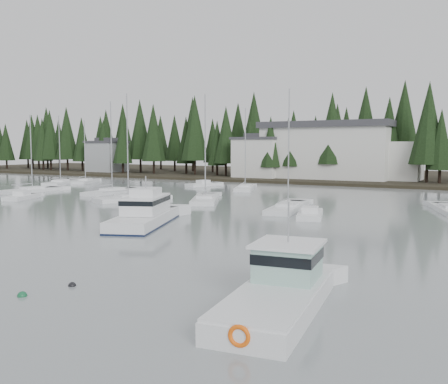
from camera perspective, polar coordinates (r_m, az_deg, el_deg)
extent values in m
cube|color=black|center=(111.85, 16.35, 1.61)|extent=(240.00, 54.00, 1.00)
cube|color=silver|center=(100.44, 4.00, 3.85)|extent=(9.00, 7.00, 7.50)
cube|color=#38383D|center=(100.43, 4.01, 6.13)|extent=(9.54, 7.42, 0.50)
cube|color=#38383D|center=(100.44, 4.02, 6.48)|extent=(4.95, 3.85, 0.80)
cube|color=#999EA0|center=(125.73, -13.23, 3.89)|extent=(8.00, 7.00, 7.00)
cube|color=#38383D|center=(125.71, -13.27, 5.60)|extent=(8.48, 7.42, 0.50)
cube|color=#38383D|center=(125.71, -13.27, 5.87)|extent=(4.40, 3.85, 0.80)
cube|color=silver|center=(98.47, 11.64, 4.46)|extent=(24.00, 10.00, 10.00)
cube|color=#38383D|center=(98.56, 11.70, 7.54)|extent=(25.00, 11.00, 1.20)
cube|color=silver|center=(97.54, 18.73, 3.40)|extent=(10.00, 8.00, 7.00)
cube|color=white|center=(42.98, -9.09, -3.52)|extent=(7.15, 11.53, 1.61)
cube|color=#0E1732|center=(43.00, -9.08, -3.68)|extent=(7.20, 11.60, 0.22)
cube|color=white|center=(43.30, -8.90, -1.38)|extent=(4.67, 6.36, 1.46)
cube|color=black|center=(43.26, -8.91, -0.92)|extent=(4.76, 6.44, 0.40)
cube|color=white|center=(43.19, -8.92, 0.01)|extent=(2.94, 3.41, 0.65)
cylinder|color=#A5A8AD|center=(43.12, -8.93, 1.07)|extent=(0.10, 0.10, 1.10)
cube|color=white|center=(20.67, 6.02, -13.22)|extent=(4.19, 9.11, 1.43)
cube|color=white|center=(20.44, 6.04, -11.17)|extent=(4.10, 8.93, 0.13)
cube|color=#93C1B4|center=(21.89, 7.32, -8.00)|extent=(2.84, 2.94, 1.54)
cube|color=white|center=(21.72, 7.35, -5.88)|extent=(3.19, 3.33, 0.13)
cube|color=black|center=(21.82, 7.33, -7.21)|extent=(2.91, 2.99, 0.44)
cylinder|color=#A5A8AD|center=(21.56, 7.38, -3.45)|extent=(0.08, 0.08, 1.76)
torus|color=#F2590C|center=(16.57, 1.74, -16.14)|extent=(0.78, 0.25, 0.77)
cube|color=white|center=(52.96, 7.32, -2.05)|extent=(4.32, 10.90, 1.05)
cube|color=white|center=(52.88, 7.33, -1.35)|extent=(2.41, 3.86, 0.30)
cylinder|color=#A5A8AD|center=(52.54, 7.40, 5.09)|extent=(0.14, 0.14, 12.10)
cube|color=white|center=(62.43, -10.86, -0.99)|extent=(5.75, 8.84, 1.05)
cube|color=white|center=(62.36, -10.87, -0.41)|extent=(2.93, 3.39, 0.30)
cylinder|color=#A5A8AD|center=(62.07, -10.97, 5.24)|extent=(0.14, 0.14, 12.51)
cube|color=white|center=(60.86, -2.14, -1.06)|extent=(7.41, 10.96, 1.05)
cube|color=white|center=(60.79, -2.14, -0.46)|extent=(3.42, 4.18, 0.30)
cylinder|color=#A5A8AD|center=(60.49, -2.16, 5.28)|extent=(0.14, 0.14, 12.40)
cube|color=white|center=(77.12, 2.44, 0.27)|extent=(5.57, 9.44, 1.05)
cube|color=white|center=(77.07, 2.44, 0.74)|extent=(2.74, 3.53, 0.30)
cylinder|color=#A5A8AD|center=(76.83, 2.46, 5.11)|extent=(0.14, 0.14, 11.98)
cube|color=white|center=(78.30, -21.04, 0.00)|extent=(3.33, 8.77, 1.05)
cube|color=white|center=(78.25, -21.05, 0.47)|extent=(2.19, 3.03, 0.30)
cylinder|color=#A5A8AD|center=(78.02, -21.18, 4.31)|extent=(0.14, 0.14, 10.75)
cube|color=white|center=(72.73, -12.64, -0.16)|extent=(3.22, 10.54, 1.05)
cube|color=white|center=(72.67, -12.65, 0.35)|extent=(2.04, 3.64, 0.30)
cylinder|color=#A5A8AD|center=(72.42, -12.75, 5.16)|extent=(0.14, 0.14, 12.42)
cube|color=white|center=(93.00, -18.17, 0.86)|extent=(6.27, 9.49, 1.05)
cube|color=white|center=(92.95, -18.18, 1.25)|extent=(3.09, 3.64, 0.30)
cylinder|color=#A5A8AD|center=(92.76, -18.28, 4.73)|extent=(0.14, 0.14, 11.53)
cube|color=white|center=(94.64, -15.53, 1.00)|extent=(5.58, 8.39, 1.05)
cube|color=white|center=(94.60, -15.54, 1.39)|extent=(2.70, 3.22, 0.30)
cylinder|color=#A5A8AD|center=(94.41, -15.62, 4.60)|extent=(0.14, 0.14, 10.86)
cube|color=white|center=(68.15, -22.09, -0.71)|extent=(3.98, 6.01, 0.90)
cube|color=white|center=(68.09, -22.11, -0.12)|extent=(2.02, 2.19, 0.55)
cube|color=white|center=(47.48, 9.81, -2.83)|extent=(3.72, 6.09, 0.90)
cube|color=white|center=(47.39, 9.82, -1.99)|extent=(1.95, 2.17, 0.55)
cube|color=white|center=(83.90, -2.39, 0.72)|extent=(3.97, 6.57, 0.90)
cube|color=white|center=(83.85, -2.39, 1.20)|extent=(2.02, 2.34, 0.55)
sphere|color=#145933|center=(24.37, -22.07, -10.98)|extent=(0.44, 0.44, 0.44)
sphere|color=black|center=(25.28, -16.97, -10.23)|extent=(0.38, 0.38, 0.38)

